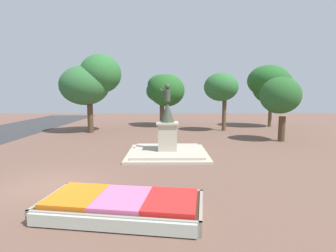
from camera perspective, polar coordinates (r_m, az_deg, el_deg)
The scene contains 8 objects.
ground_plane at distance 12.34m, azimuth -24.43°, elevation -11.80°, with size 82.41×82.41×0.00m, color brown.
flower_planter at distance 8.94m, azimuth -9.96°, elevation -16.71°, with size 5.45×3.22×0.57m.
statue_monument at distance 16.68m, azimuth -0.13°, elevation -3.80°, with size 5.02×5.02×4.46m.
park_tree_far_left at distance 27.30m, azimuth -16.27°, elevation 9.51°, with size 5.95×4.87×7.73m.
park_tree_behind_statue at distance 31.21m, azimuth -0.86°, elevation 7.93°, with size 4.54×5.24×6.14m.
park_tree_far_right at distance 32.72m, azimuth 21.29°, elevation 8.57°, with size 5.07×4.98×7.11m.
park_tree_street_side at distance 23.20m, azimuth 23.12°, elevation 5.90°, with size 3.25×3.33×5.20m.
park_tree_mid_canopy at distance 27.42m, azimuth 11.45°, elevation 8.31°, with size 3.51×3.40×5.98m.
Camera 1 is at (4.92, -10.64, 3.86)m, focal length 28.00 mm.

